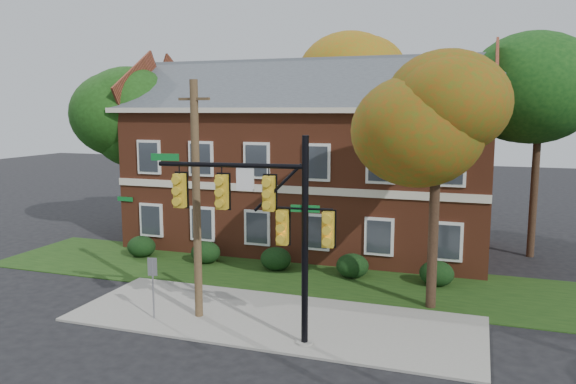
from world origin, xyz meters
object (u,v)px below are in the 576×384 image
(hedge_far_right, at_px, (437,273))
(tree_left_rear, at_px, (137,118))
(hedge_left, at_px, (206,252))
(sign_post, at_px, (153,278))
(hedge_far_left, at_px, (141,247))
(apartment_building, at_px, (310,151))
(tree_right_rear, at_px, (548,89))
(tree_near_right, at_px, (444,124))
(hedge_right, at_px, (352,266))
(tree_far_rear, at_px, (366,83))
(utility_pole, at_px, (196,201))
(hedge_center, at_px, (276,259))
(traffic_signal, at_px, (267,216))

(hedge_far_right, bearing_deg, tree_left_rear, 166.11)
(hedge_left, height_order, hedge_far_right, same)
(sign_post, bearing_deg, hedge_far_left, 112.54)
(apartment_building, xyz_separation_m, hedge_far_right, (7.00, -5.25, -4.46))
(tree_left_rear, distance_m, tree_right_rear, 21.19)
(hedge_far_right, height_order, tree_near_right, tree_near_right)
(hedge_left, xyz_separation_m, tree_near_right, (10.72, -2.83, 6.14))
(hedge_right, bearing_deg, tree_right_rear, 38.02)
(tree_left_rear, bearing_deg, hedge_far_left, -56.58)
(hedge_left, distance_m, tree_far_rear, 16.25)
(hedge_right, height_order, hedge_far_right, same)
(tree_left_rear, relative_size, utility_pole, 1.09)
(hedge_far_left, height_order, tree_near_right, tree_near_right)
(tree_near_right, relative_size, tree_right_rear, 0.81)
(hedge_center, distance_m, sign_post, 7.35)
(hedge_left, relative_size, utility_pole, 0.17)
(apartment_building, distance_m, hedge_left, 7.73)
(hedge_right, height_order, tree_far_rear, tree_far_rear)
(apartment_building, height_order, hedge_right, apartment_building)
(apartment_building, distance_m, hedge_far_left, 9.82)
(hedge_center, xyz_separation_m, tree_near_right, (7.22, -2.83, 6.14))
(utility_pole, bearing_deg, traffic_signal, -9.93)
(tree_near_right, bearing_deg, tree_far_rear, 110.27)
(tree_near_right, bearing_deg, hedge_left, 165.19)
(hedge_center, distance_m, tree_right_rear, 14.94)
(hedge_right, xyz_separation_m, sign_post, (-5.34, -7.05, 0.97))
(sign_post, bearing_deg, tree_right_rear, 31.38)
(apartment_building, distance_m, sign_post, 12.92)
(apartment_building, height_order, traffic_signal, apartment_building)
(hedge_far_right, bearing_deg, traffic_signal, -120.85)
(hedge_left, bearing_deg, hedge_far_left, 180.00)
(tree_far_rear, bearing_deg, tree_near_right, -69.73)
(hedge_right, xyz_separation_m, tree_far_rear, (-2.16, 13.09, 8.32))
(hedge_center, xyz_separation_m, traffic_signal, (2.51, -7.52, 3.46))
(hedge_far_right, xyz_separation_m, tree_far_rear, (-5.66, 13.09, 8.32))
(hedge_far_left, relative_size, sign_post, 0.64)
(hedge_far_left, relative_size, hedge_left, 1.00)
(hedge_center, relative_size, sign_post, 0.64)
(hedge_left, height_order, tree_left_rear, tree_left_rear)
(hedge_far_left, xyz_separation_m, utility_pole, (6.50, -6.34, 3.60))
(hedge_right, relative_size, traffic_signal, 0.22)
(tree_right_rear, distance_m, utility_pole, 17.62)
(hedge_center, bearing_deg, traffic_signal, -71.55)
(hedge_far_left, xyz_separation_m, hedge_center, (7.00, 0.00, 0.00))
(tree_near_right, distance_m, tree_right_rear, 9.94)
(hedge_far_right, bearing_deg, tree_far_rear, 113.37)
(apartment_building, xyz_separation_m, tree_left_rear, (-9.73, -1.12, 1.69))
(apartment_building, bearing_deg, hedge_far_right, -36.89)
(hedge_left, xyz_separation_m, utility_pole, (3.00, -6.34, 3.60))
(traffic_signal, bearing_deg, hedge_right, 76.21)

